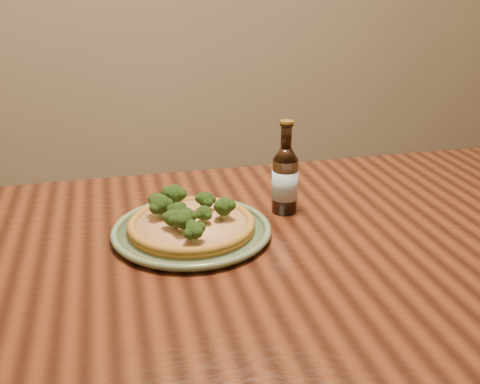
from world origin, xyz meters
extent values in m
cube|color=#461E0F|center=(0.00, 0.10, 0.73)|extent=(1.60, 0.90, 0.04)
cylinder|color=#461E0F|center=(-0.73, 0.48, 0.35)|extent=(0.07, 0.07, 0.71)
cylinder|color=#566848|center=(-0.36, 0.18, 0.76)|extent=(0.29, 0.29, 0.01)
torus|color=#566848|center=(-0.36, 0.18, 0.76)|extent=(0.32, 0.32, 0.01)
torus|color=#566848|center=(-0.36, 0.18, 0.76)|extent=(0.25, 0.25, 0.01)
cylinder|color=olive|center=(-0.36, 0.18, 0.77)|extent=(0.25, 0.25, 0.01)
torus|color=olive|center=(-0.36, 0.18, 0.78)|extent=(0.25, 0.25, 0.02)
cylinder|color=#CEBA7E|center=(-0.36, 0.18, 0.78)|extent=(0.22, 0.22, 0.01)
sphere|color=#2D4C17|center=(-0.37, 0.09, 0.80)|extent=(0.05, 0.05, 0.03)
sphere|color=#2D4C17|center=(-0.30, 0.18, 0.81)|extent=(0.05, 0.05, 0.04)
sphere|color=#2D4C17|center=(-0.34, 0.17, 0.80)|extent=(0.04, 0.04, 0.03)
sphere|color=#2D4C17|center=(-0.38, 0.13, 0.81)|extent=(0.05, 0.05, 0.04)
sphere|color=#2D4C17|center=(-0.39, 0.19, 0.80)|extent=(0.05, 0.05, 0.03)
sphere|color=#2D4C17|center=(-0.42, 0.21, 0.81)|extent=(0.04, 0.04, 0.04)
sphere|color=#2D4C17|center=(-0.32, 0.23, 0.80)|extent=(0.04, 0.04, 0.03)
sphere|color=#2D4C17|center=(-0.38, 0.26, 0.81)|extent=(0.06, 0.06, 0.04)
sphere|color=#2D4C17|center=(-0.40, 0.16, 0.80)|extent=(0.04, 0.04, 0.03)
cylinder|color=black|center=(-0.15, 0.25, 0.81)|extent=(0.06, 0.06, 0.12)
cone|color=black|center=(-0.15, 0.25, 0.88)|extent=(0.06, 0.06, 0.03)
cylinder|color=black|center=(-0.15, 0.25, 0.92)|extent=(0.02, 0.02, 0.05)
torus|color=black|center=(-0.15, 0.25, 0.95)|extent=(0.03, 0.03, 0.00)
cylinder|color=#A58C33|center=(-0.15, 0.25, 0.95)|extent=(0.03, 0.03, 0.01)
cylinder|color=#ABBCCE|center=(-0.15, 0.25, 0.81)|extent=(0.06, 0.06, 0.06)
camera|label=1|loc=(-0.50, -0.83, 1.26)|focal=42.00mm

